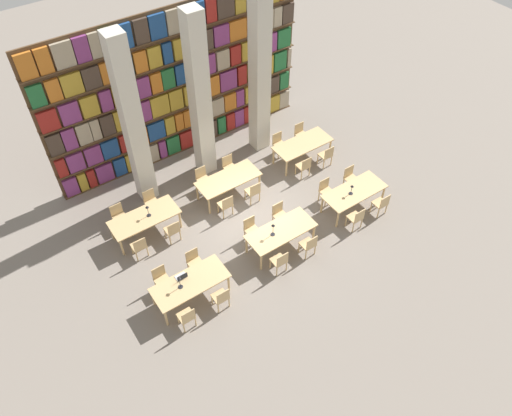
{
  "coord_description": "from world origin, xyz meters",
  "views": [
    {
      "loc": [
        -6.14,
        -9.09,
        12.31
      ],
      "look_at": [
        0.0,
        -0.15,
        0.68
      ],
      "focal_mm": 35.0,
      "sensor_mm": 36.0,
      "label": 1
    }
  ],
  "objects": [
    {
      "name": "ground_plane",
      "position": [
        0.0,
        0.0,
        0.0
      ],
      "size": [
        40.0,
        40.0,
        0.0
      ],
      "primitive_type": "plane",
      "color": "gray"
    },
    {
      "name": "bookshelf_bank",
      "position": [
        0.01,
        4.51,
        2.71
      ],
      "size": [
        9.63,
        0.35,
        5.5
      ],
      "color": "brown",
      "rests_on": "ground_plane"
    },
    {
      "name": "pillar_left",
      "position": [
        -2.35,
        3.05,
        3.0
      ],
      "size": [
        0.57,
        0.57,
        6.0
      ],
      "color": "beige",
      "rests_on": "ground_plane"
    },
    {
      "name": "pillar_center",
      "position": [
        0.0,
        3.05,
        3.0
      ],
      "size": [
        0.57,
        0.57,
        6.0
      ],
      "color": "beige",
      "rests_on": "ground_plane"
    },
    {
      "name": "pillar_right",
      "position": [
        2.35,
        3.05,
        3.0
      ],
      "size": [
        0.57,
        0.57,
        6.0
      ],
      "color": "beige",
      "rests_on": "ground_plane"
    },
    {
      "name": "reading_table_0",
      "position": [
        -3.16,
        -1.5,
        0.68
      ],
      "size": [
        2.18,
        0.94,
        0.75
      ],
      "color": "tan",
      "rests_on": "ground_plane"
    },
    {
      "name": "chair_0",
      "position": [
        -3.7,
        -2.25,
        0.48
      ],
      "size": [
        0.42,
        0.4,
        0.88
      ],
      "color": "tan",
      "rests_on": "ground_plane"
    },
    {
      "name": "chair_1",
      "position": [
        -3.7,
        -0.74,
        0.48
      ],
      "size": [
        0.42,
        0.4,
        0.88
      ],
      "rotation": [
        0.0,
        0.0,
        3.14
      ],
      "color": "tan",
      "rests_on": "ground_plane"
    },
    {
      "name": "chair_2",
      "position": [
        -2.62,
        -2.25,
        0.48
      ],
      "size": [
        0.42,
        0.4,
        0.88
      ],
      "color": "tan",
      "rests_on": "ground_plane"
    },
    {
      "name": "chair_3",
      "position": [
        -2.62,
        -0.74,
        0.48
      ],
      "size": [
        0.42,
        0.4,
        0.88
      ],
      "rotation": [
        0.0,
        0.0,
        3.14
      ],
      "color": "tan",
      "rests_on": "ground_plane"
    },
    {
      "name": "desk_lamp_0",
      "position": [
        -3.45,
        -1.49,
        1.06
      ],
      "size": [
        0.14,
        0.14,
        0.45
      ],
      "color": "#232328",
      "rests_on": "reading_table_0"
    },
    {
      "name": "laptop",
      "position": [
        -3.27,
        -1.22,
        0.79
      ],
      "size": [
        0.32,
        0.22,
        0.21
      ],
      "rotation": [
        0.0,
        0.0,
        3.14
      ],
      "color": "silver",
      "rests_on": "reading_table_0"
    },
    {
      "name": "reading_table_1",
      "position": [
        0.06,
        -1.4,
        0.68
      ],
      "size": [
        2.18,
        0.94,
        0.75
      ],
      "color": "tan",
      "rests_on": "ground_plane"
    },
    {
      "name": "chair_4",
      "position": [
        -0.52,
        -2.16,
        0.48
      ],
      "size": [
        0.42,
        0.4,
        0.88
      ],
      "color": "tan",
      "rests_on": "ground_plane"
    },
    {
      "name": "chair_5",
      "position": [
        -0.52,
        -0.65,
        0.48
      ],
      "size": [
        0.42,
        0.4,
        0.88
      ],
      "rotation": [
        0.0,
        0.0,
        3.14
      ],
      "color": "tan",
      "rests_on": "ground_plane"
    },
    {
      "name": "chair_6",
      "position": [
        0.57,
        -2.16,
        0.48
      ],
      "size": [
        0.42,
        0.4,
        0.88
      ],
      "color": "tan",
      "rests_on": "ground_plane"
    },
    {
      "name": "chair_7",
      "position": [
        0.57,
        -0.65,
        0.48
      ],
      "size": [
        0.42,
        0.4,
        0.88
      ],
      "rotation": [
        0.0,
        0.0,
        3.14
      ],
      "color": "tan",
      "rests_on": "ground_plane"
    },
    {
      "name": "desk_lamp_1",
      "position": [
        -0.24,
        -1.39,
        1.07
      ],
      "size": [
        0.14,
        0.14,
        0.47
      ],
      "color": "#232328",
      "rests_on": "reading_table_1"
    },
    {
      "name": "reading_table_2",
      "position": [
        3.06,
        -1.4,
        0.68
      ],
      "size": [
        2.18,
        0.94,
        0.75
      ],
      "color": "tan",
      "rests_on": "ground_plane"
    },
    {
      "name": "chair_8",
      "position": [
        2.5,
        -2.15,
        0.48
      ],
      "size": [
        0.42,
        0.4,
        0.88
      ],
      "color": "tan",
      "rests_on": "ground_plane"
    },
    {
      "name": "chair_9",
      "position": [
        2.5,
        -0.64,
        0.48
      ],
      "size": [
        0.42,
        0.4,
        0.88
      ],
      "rotation": [
        0.0,
        0.0,
        3.14
      ],
      "color": "tan",
      "rests_on": "ground_plane"
    },
    {
      "name": "chair_10",
      "position": [
        3.61,
        -2.15,
        0.48
      ],
      "size": [
        0.42,
        0.4,
        0.88
      ],
      "color": "tan",
      "rests_on": "ground_plane"
    },
    {
      "name": "chair_11",
      "position": [
        3.61,
        -0.64,
        0.48
      ],
      "size": [
        0.42,
        0.4,
        0.88
      ],
      "rotation": [
        0.0,
        0.0,
        3.14
      ],
      "color": "tan",
      "rests_on": "ground_plane"
    },
    {
      "name": "desk_lamp_2",
      "position": [
        2.87,
        -1.42,
        1.01
      ],
      "size": [
        0.14,
        0.14,
        0.39
      ],
      "color": "#232328",
      "rests_on": "reading_table_2"
    },
    {
      "name": "reading_table_3",
      "position": [
        -3.13,
        1.46,
        0.68
      ],
      "size": [
        2.18,
        0.94,
        0.75
      ],
      "color": "tan",
      "rests_on": "ground_plane"
    },
    {
      "name": "chair_12",
      "position": [
        -3.71,
        0.7,
        0.48
      ],
      "size": [
        0.42,
        0.4,
        0.88
      ],
      "color": "tan",
      "rests_on": "ground_plane"
    },
    {
      "name": "chair_13",
      "position": [
        -3.71,
        2.21,
        0.48
      ],
      "size": [
        0.42,
        0.4,
        0.88
      ],
      "rotation": [
        0.0,
        0.0,
        3.14
      ],
      "color": "tan",
      "rests_on": "ground_plane"
    },
    {
      "name": "chair_14",
      "position": [
        -2.57,
        0.7,
        0.48
      ],
      "size": [
        0.42,
        0.4,
        0.88
      ],
      "color": "tan",
      "rests_on": "ground_plane"
    },
    {
      "name": "chair_15",
      "position": [
        -2.57,
        2.21,
        0.48
      ],
      "size": [
        0.42,
        0.4,
        0.88
      ],
      "rotation": [
        0.0,
        0.0,
        3.14
      ],
      "color": "tan",
      "rests_on": "ground_plane"
    },
    {
      "name": "desk_lamp_3",
      "position": [
        -2.98,
        1.43,
        1.04
      ],
      "size": [
        0.14,
        0.14,
        0.43
      ],
      "color": "#232328",
      "rests_on": "reading_table_3"
    },
    {
      "name": "reading_table_4",
      "position": [
        -0.04,
        1.44,
        0.68
      ],
      "size": [
        2.18,
        0.94,
        0.75
      ],
      "color": "tan",
      "rests_on": "ground_plane"
    },
    {
      "name": "chair_16",
      "position": [
        -0.62,
        0.69,
        0.48
      ],
      "size": [
        0.42,
        0.4,
        0.88
      ],
      "color": "tan",
      "rests_on": "ground_plane"
    },
    {
      "name": "chair_17",
      "position": [
        -0.62,
        2.2,
        0.48
      ],
      "size": [
        0.42,
        0.4,
        0.88
      ],
      "rotation": [
        0.0,
        0.0,
        3.14
      ],
      "color": "tan",
      "rests_on": "ground_plane"
    },
    {
      "name": "chair_18",
      "position": [
        0.47,
        0.69,
        0.48
      ],
      "size": [
        0.42,
        0.4,
        0.88
      ],
      "color": "tan",
      "rests_on": "ground_plane"
    },
    {
      "name": "chair_19",
      "position": [
        0.47,
        2.2,
        0.48
      ],
      "size": [
        0.42,
        0.4,
        0.88
      ],
      "rotation": [
        0.0,
        0.0,
        3.14
      ],
      "color": "tan",
      "rests_on": "ground_plane"
    },
    {
      "name": "reading_table_5",
      "position": [
        3.16,
        1.47,
        0.68
      ],
      "size": [
        2.18,
        0.94,
        0.75
      ],
      "color": "tan",
      "rests_on": "ground_plane"
    },
    {
      "name": "chair_20",
      "position": [
        2.65,
        0.72,
        0.48
      ],
      "size": [
        0.42,
        0.4,
        0.88
      ],
      "color": "tan",
      "rests_on": "ground_plane"
    },
    {
      "name": "chair_21",
      "position": [
        2.65,
        2.23,
        0.48
      ],
      "size": [
        0.42,
        0.4,
        0.88
      ],
      "rotation": [
        0.0,
        0.0,
        3.14
      ],
      "color": "tan",
      "rests_on": "ground_plane"
    },
    {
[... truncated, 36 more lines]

